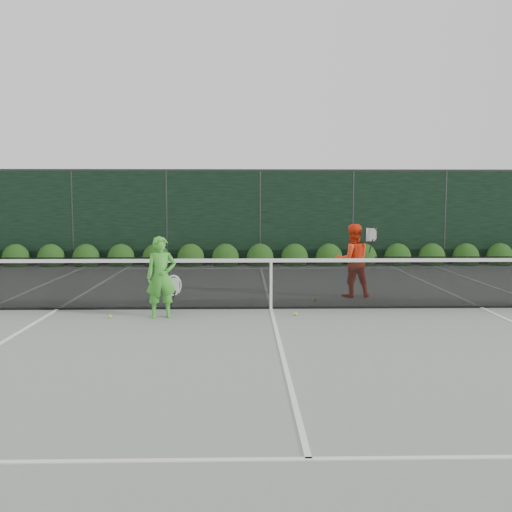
{
  "coord_description": "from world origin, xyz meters",
  "views": [
    {
      "loc": [
        -0.53,
        -10.85,
        2.13
      ],
      "look_at": [
        -0.28,
        0.3,
        1.0
      ],
      "focal_mm": 40.0,
      "sensor_mm": 36.0,
      "label": 1
    }
  ],
  "objects": [
    {
      "name": "ground",
      "position": [
        0.0,
        0.0,
        0.0
      ],
      "size": [
        80.0,
        80.0,
        0.0
      ],
      "primitive_type": "plane",
      "color": "gray",
      "rests_on": "ground"
    },
    {
      "name": "tennis_net",
      "position": [
        -0.02,
        0.0,
        0.53
      ],
      "size": [
        12.9,
        0.1,
        1.07
      ],
      "color": "black",
      "rests_on": "ground"
    },
    {
      "name": "player_woman",
      "position": [
        -2.0,
        -0.74,
        0.73
      ],
      "size": [
        0.65,
        0.46,
        1.46
      ],
      "rotation": [
        0.0,
        0.0,
        0.23
      ],
      "color": "green",
      "rests_on": "ground"
    },
    {
      "name": "player_man",
      "position": [
        1.83,
        1.33,
        0.79
      ],
      "size": [
        0.9,
        0.68,
        1.58
      ],
      "rotation": [
        0.0,
        0.0,
        3.25
      ],
      "color": "#FF3C15",
      "rests_on": "ground"
    },
    {
      "name": "court_lines",
      "position": [
        0.0,
        0.0,
        0.01
      ],
      "size": [
        11.03,
        23.83,
        0.01
      ],
      "color": "white",
      "rests_on": "ground"
    },
    {
      "name": "windscreen_fence",
      "position": [
        0.0,
        -2.71,
        1.51
      ],
      "size": [
        32.0,
        21.07,
        3.06
      ],
      "color": "black",
      "rests_on": "ground"
    },
    {
      "name": "hedge_row",
      "position": [
        -0.0,
        7.15,
        0.23
      ],
      "size": [
        31.66,
        0.65,
        0.94
      ],
      "color": "#14340E",
      "rests_on": "ground"
    },
    {
      "name": "tennis_balls",
      "position": [
        -0.97,
        0.07,
        0.03
      ],
      "size": [
        3.96,
        1.77,
        0.07
      ],
      "color": "#BAD42F",
      "rests_on": "ground"
    }
  ]
}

